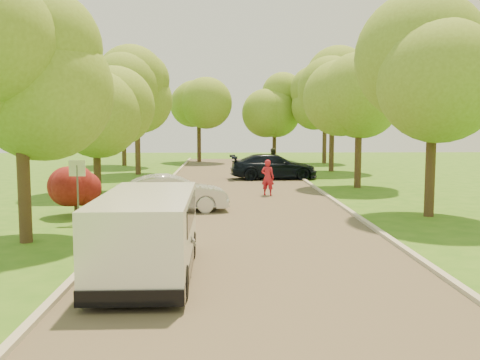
{
  "coord_description": "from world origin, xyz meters",
  "views": [
    {
      "loc": [
        -0.8,
        -14.32,
        3.39
      ],
      "look_at": [
        -0.18,
        5.7,
        1.3
      ],
      "focal_mm": 40.0,
      "sensor_mm": 36.0,
      "label": 1
    }
  ],
  "objects": [
    {
      "name": "tree_r_far",
      "position": [
        7.23,
        24.0,
        5.83
      ],
      "size": [
        5.33,
        5.2,
        8.34
      ],
      "color": "#382619",
      "rests_on": "ground"
    },
    {
      "name": "tree_bg_d",
      "position": [
        4.22,
        36.0,
        5.31
      ],
      "size": [
        5.12,
        5.0,
        7.72
      ],
      "color": "#382619",
      "rests_on": "ground"
    },
    {
      "name": "street_sign",
      "position": [
        -5.8,
        4.0,
        1.56
      ],
      "size": [
        0.55,
        0.06,
        2.17
      ],
      "color": "#59595E",
      "rests_on": "ground"
    },
    {
      "name": "ground",
      "position": [
        0.0,
        0.0,
        0.0
      ],
      "size": [
        100.0,
        100.0,
        0.0
      ],
      "primitive_type": "plane",
      "color": "#326A19",
      "rests_on": "ground"
    },
    {
      "name": "longboard",
      "position": [
        -1.96,
        -2.62,
        0.09
      ],
      "size": [
        0.39,
        0.9,
        0.1
      ],
      "rotation": [
        0.0,
        0.0,
        3.32
      ],
      "color": "black",
      "rests_on": "ground"
    },
    {
      "name": "tree_l_midb",
      "position": [
        -6.81,
        12.0,
        4.59
      ],
      "size": [
        4.3,
        4.2,
        6.62
      ],
      "color": "#382619",
      "rests_on": "ground"
    },
    {
      "name": "person_olive",
      "position": [
        2.41,
        20.74,
        0.91
      ],
      "size": [
        1.08,
        0.97,
        1.83
      ],
      "primitive_type": "imported",
      "rotation": [
        0.0,
        0.0,
        3.52
      ],
      "color": "#2A301D",
      "rests_on": "ground"
    },
    {
      "name": "person_striped",
      "position": [
        1.31,
        10.96,
        0.86
      ],
      "size": [
        0.74,
        0.62,
        1.73
      ],
      "primitive_type": "imported",
      "rotation": [
        0.0,
        0.0,
        2.76
      ],
      "color": "#B41B2A",
      "rests_on": "ground"
    },
    {
      "name": "minivan",
      "position": [
        -2.5,
        -2.54,
        0.98
      ],
      "size": [
        2.01,
        5.01,
        1.86
      ],
      "rotation": [
        0.0,
        0.0,
        0.01
      ],
      "color": "white",
      "rests_on": "ground"
    },
    {
      "name": "tree_bg_b",
      "position": [
        8.22,
        32.0,
        5.54
      ],
      "size": [
        5.12,
        5.0,
        7.95
      ],
      "color": "#382619",
      "rests_on": "ground"
    },
    {
      "name": "tree_bg_a",
      "position": [
        -8.78,
        30.0,
        5.31
      ],
      "size": [
        5.12,
        5.0,
        7.72
      ],
      "color": "#382619",
      "rests_on": "ground"
    },
    {
      "name": "skateboarder",
      "position": [
        -1.96,
        -2.62,
        0.96
      ],
      "size": [
        1.19,
        0.81,
        1.69
      ],
      "primitive_type": "imported",
      "rotation": [
        0.0,
        0.0,
        3.32
      ],
      "color": "gray",
      "rests_on": "longboard"
    },
    {
      "name": "road",
      "position": [
        0.0,
        8.0,
        0.01
      ],
      "size": [
        8.0,
        60.0,
        0.01
      ],
      "primitive_type": "cube",
      "color": "#4C4438",
      "rests_on": "ground"
    },
    {
      "name": "silver_sedan",
      "position": [
        -2.82,
        6.35,
        0.72
      ],
      "size": [
        4.51,
        2.1,
        1.43
      ],
      "primitive_type": "imported",
      "rotation": [
        0.0,
        0.0,
        1.71
      ],
      "color": "silver",
      "rests_on": "ground"
    },
    {
      "name": "curb_left",
      "position": [
        -4.05,
        8.0,
        0.06
      ],
      "size": [
        0.18,
        60.0,
        0.12
      ],
      "primitive_type": "cube",
      "color": "#B2AD9E",
      "rests_on": "ground"
    },
    {
      "name": "red_shrub",
      "position": [
        -6.3,
        5.5,
        1.1
      ],
      "size": [
        1.7,
        1.7,
        1.95
      ],
      "color": "#382619",
      "rests_on": "ground"
    },
    {
      "name": "dark_sedan",
      "position": [
        2.3,
        18.61,
        0.78
      ],
      "size": [
        5.48,
        2.48,
        1.56
      ],
      "primitive_type": "imported",
      "rotation": [
        0.0,
        0.0,
        1.63
      ],
      "color": "black",
      "rests_on": "ground"
    },
    {
      "name": "tree_l_far",
      "position": [
        -6.39,
        22.0,
        5.47
      ],
      "size": [
        4.92,
        4.8,
        7.79
      ],
      "color": "#382619",
      "rests_on": "ground"
    },
    {
      "name": "tree_bg_c",
      "position": [
        -2.79,
        34.0,
        5.02
      ],
      "size": [
        4.92,
        4.8,
        7.33
      ],
      "color": "#382619",
      "rests_on": "ground"
    },
    {
      "name": "curb_right",
      "position": [
        4.05,
        8.0,
        0.06
      ],
      "size": [
        0.18,
        60.0,
        0.12
      ],
      "primitive_type": "cube",
      "color": "#B2AD9E",
      "rests_on": "ground"
    },
    {
      "name": "tree_r_midb",
      "position": [
        6.6,
        14.0,
        4.88
      ],
      "size": [
        4.51,
        4.4,
        7.01
      ],
      "color": "#382619",
      "rests_on": "ground"
    },
    {
      "name": "tree_l_mida",
      "position": [
        -6.3,
        1.0,
        5.17
      ],
      "size": [
        4.71,
        4.6,
        7.39
      ],
      "color": "#382619",
      "rests_on": "ground"
    },
    {
      "name": "tree_r_mida",
      "position": [
        7.02,
        5.0,
        5.54
      ],
      "size": [
        5.13,
        5.0,
        7.95
      ],
      "color": "#382619",
      "rests_on": "ground"
    }
  ]
}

